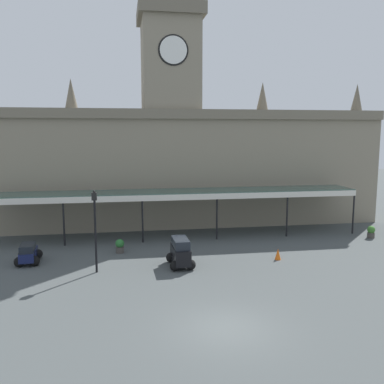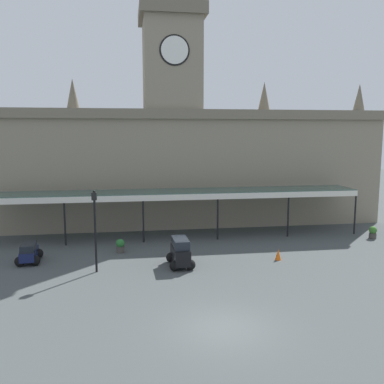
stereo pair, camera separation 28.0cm
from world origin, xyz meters
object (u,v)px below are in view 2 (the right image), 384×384
(car_black_van, at_px, (180,253))
(traffic_cone, at_px, (278,254))
(car_navy_estate, at_px, (29,254))
(victorian_lamppost, at_px, (95,222))
(planter_by_canopy, at_px, (373,232))
(planter_near_kerb, at_px, (120,246))

(car_black_van, height_order, traffic_cone, car_black_van)
(car_navy_estate, distance_m, victorian_lamppost, 5.65)
(car_navy_estate, bearing_deg, planter_by_canopy, 5.22)
(car_navy_estate, height_order, planter_near_kerb, car_navy_estate)
(car_black_van, bearing_deg, planter_by_canopy, 15.95)
(car_black_van, distance_m, planter_by_canopy, 16.38)
(car_black_van, height_order, victorian_lamppost, victorian_lamppost)
(victorian_lamppost, bearing_deg, car_black_van, 3.79)
(victorian_lamppost, height_order, traffic_cone, victorian_lamppost)
(traffic_cone, bearing_deg, planter_near_kerb, 162.25)
(car_black_van, bearing_deg, traffic_cone, 2.58)
(car_navy_estate, xyz_separation_m, traffic_cone, (15.92, -1.91, -0.20))
(planter_by_canopy, bearing_deg, car_navy_estate, -174.78)
(victorian_lamppost, distance_m, planter_near_kerb, 4.85)
(victorian_lamppost, xyz_separation_m, traffic_cone, (11.53, 0.63, -2.69))
(traffic_cone, distance_m, planter_near_kerb, 10.71)
(traffic_cone, height_order, planter_by_canopy, planter_by_canopy)
(car_black_van, distance_m, victorian_lamppost, 5.56)
(car_black_van, relative_size, car_navy_estate, 1.05)
(planter_near_kerb, bearing_deg, traffic_cone, -17.75)
(victorian_lamppost, height_order, planter_by_canopy, victorian_lamppost)
(car_black_van, bearing_deg, planter_near_kerb, 136.48)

